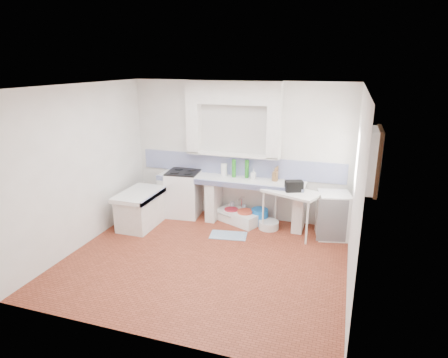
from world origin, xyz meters
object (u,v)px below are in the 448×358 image
(fridge, at_px, (333,215))
(sink, at_px, (239,217))
(stove, at_px, (184,194))
(side_table, at_px, (290,212))

(fridge, bearing_deg, sink, 163.56)
(sink, bearing_deg, stove, -156.12)
(stove, distance_m, fridge, 3.06)
(stove, xyz_separation_m, sink, (1.23, -0.02, -0.36))
(stove, bearing_deg, side_table, -11.80)
(sink, height_order, side_table, side_table)
(side_table, height_order, fridge, fridge)
(stove, distance_m, side_table, 2.30)
(sink, xyz_separation_m, side_table, (1.06, -0.22, 0.32))
(sink, distance_m, fridge, 1.86)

